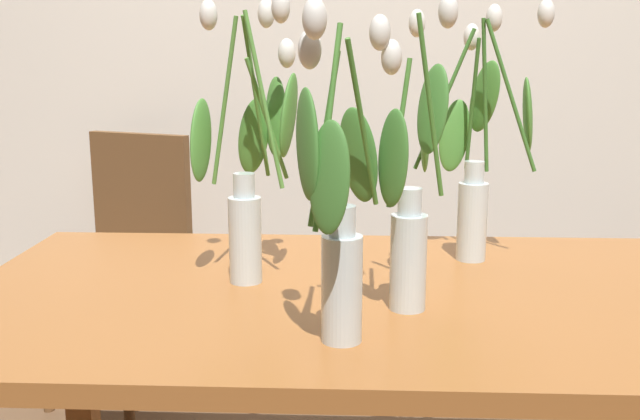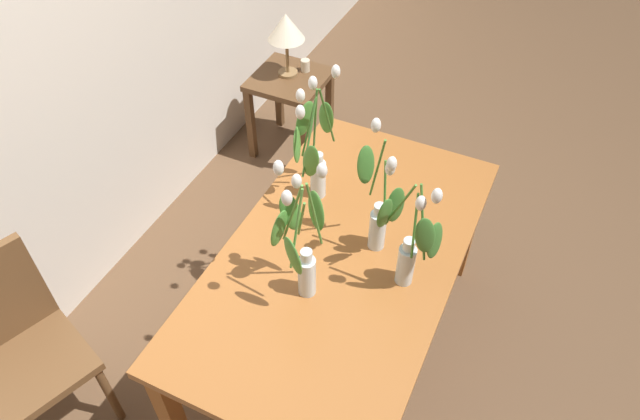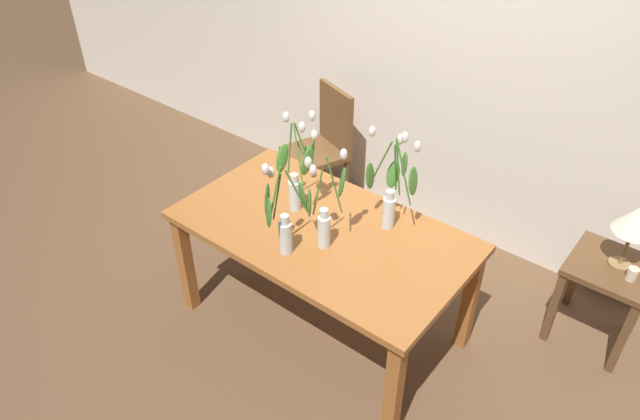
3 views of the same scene
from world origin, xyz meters
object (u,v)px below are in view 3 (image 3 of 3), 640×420
at_px(tulip_vase_0, 298,173).
at_px(dining_chair, 324,142).
at_px(tulip_vase_3, 283,220).
at_px(pillar_candle, 632,274).
at_px(dining_table, 322,241).
at_px(tulip_vase_2, 325,217).
at_px(tulip_vase_1, 392,189).
at_px(side_table, 607,281).
at_px(table_lamp, 637,221).

xyz_separation_m(tulip_vase_0, dining_chair, (-0.58, 0.97, -0.45)).
bearing_deg(tulip_vase_3, pillar_candle, 38.30).
relative_size(dining_table, tulip_vase_2, 2.79).
distance_m(tulip_vase_0, tulip_vase_1, 0.52).
height_order(side_table, pillar_candle, pillar_candle).
bearing_deg(tulip_vase_0, tulip_vase_1, 20.47).
relative_size(dining_table, tulip_vase_1, 2.75).
height_order(tulip_vase_0, side_table, tulip_vase_0).
relative_size(tulip_vase_2, table_lamp, 1.44).
bearing_deg(pillar_candle, tulip_vase_1, -151.69).
height_order(tulip_vase_1, dining_chair, tulip_vase_1).
height_order(side_table, table_lamp, table_lamp).
bearing_deg(dining_chair, pillar_candle, -4.48).
bearing_deg(dining_table, table_lamp, 35.45).
relative_size(tulip_vase_1, tulip_vase_2, 1.02).
bearing_deg(tulip_vase_2, pillar_candle, 36.48).
bearing_deg(dining_chair, tulip_vase_2, -51.72).
bearing_deg(side_table, tulip_vase_1, -146.94).
xyz_separation_m(tulip_vase_1, table_lamp, (1.06, 0.69, -0.12)).
xyz_separation_m(tulip_vase_0, tulip_vase_1, (0.49, 0.18, 0.00)).
xyz_separation_m(tulip_vase_3, side_table, (1.33, 1.20, -0.51)).
distance_m(tulip_vase_0, tulip_vase_3, 0.39).
distance_m(tulip_vase_3, side_table, 1.86).
relative_size(tulip_vase_0, tulip_vase_3, 1.07).
bearing_deg(tulip_vase_0, pillar_candle, 26.07).
bearing_deg(tulip_vase_1, side_table, 33.06).
bearing_deg(dining_chair, dining_table, -52.21).
bearing_deg(tulip_vase_3, side_table, 41.88).
relative_size(tulip_vase_3, table_lamp, 1.38).
distance_m(dining_table, table_lamp, 1.64).
height_order(tulip_vase_3, pillar_candle, tulip_vase_3).
relative_size(tulip_vase_1, table_lamp, 1.46).
height_order(tulip_vase_1, pillar_candle, tulip_vase_1).
bearing_deg(tulip_vase_2, tulip_vase_1, 64.56).
bearing_deg(tulip_vase_2, dining_table, 132.83).
relative_size(tulip_vase_3, pillar_candle, 7.31).
bearing_deg(table_lamp, dining_table, -144.55).
xyz_separation_m(dining_table, pillar_candle, (1.41, 0.86, -0.06)).
distance_m(tulip_vase_2, dining_chair, 1.51).
bearing_deg(tulip_vase_0, table_lamp, 29.52).
xyz_separation_m(tulip_vase_3, table_lamp, (1.36, 1.22, -0.09)).
xyz_separation_m(side_table, table_lamp, (0.02, 0.02, 0.42)).
bearing_deg(tulip_vase_2, table_lamp, 40.45).
xyz_separation_m(dining_table, tulip_vase_0, (-0.22, 0.07, 0.32)).
height_order(table_lamp, pillar_candle, table_lamp).
relative_size(tulip_vase_0, table_lamp, 1.47).
bearing_deg(dining_table, tulip_vase_0, 162.77).
xyz_separation_m(tulip_vase_3, dining_chair, (-0.77, 1.31, -0.42)).
height_order(dining_table, side_table, dining_table).
bearing_deg(tulip_vase_1, pillar_candle, 28.31).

